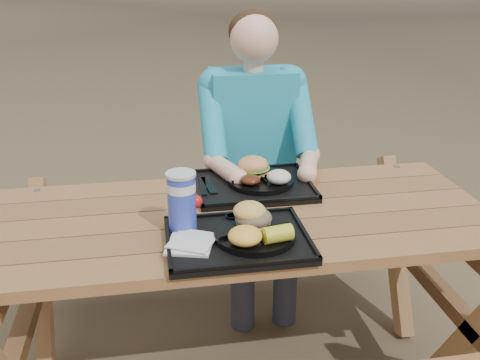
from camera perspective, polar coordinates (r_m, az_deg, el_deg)
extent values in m
cube|color=black|center=(1.71, -0.26, -6.51)|extent=(0.45, 0.35, 0.02)
cube|color=black|center=(2.10, 1.46, -0.72)|extent=(0.45, 0.35, 0.02)
cylinder|color=black|center=(1.71, 1.60, -5.85)|extent=(0.26, 0.26, 0.02)
cylinder|color=black|center=(2.11, 2.21, -0.06)|extent=(0.26, 0.26, 0.02)
cube|color=silver|center=(1.67, -5.38, -6.77)|extent=(0.17, 0.17, 0.02)
cylinder|color=#162BA8|center=(1.74, -6.22, -2.39)|extent=(0.09, 0.09, 0.19)
cylinder|color=#320C05|center=(1.80, -0.87, -4.14)|extent=(0.04, 0.04, 0.03)
cylinder|color=yellow|center=(1.81, 1.25, -3.89)|extent=(0.05, 0.05, 0.03)
ellipsoid|color=yellow|center=(1.62, 0.56, -5.97)|extent=(0.11, 0.11, 0.05)
cube|color=black|center=(2.09, -3.35, -0.52)|extent=(0.05, 0.18, 0.01)
ellipsoid|color=#4D200F|center=(2.04, 1.10, 0.03)|extent=(0.08, 0.08, 0.04)
ellipsoid|color=beige|center=(2.05, 4.17, 0.34)|extent=(0.09, 0.09, 0.05)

